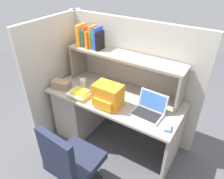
{
  "coord_description": "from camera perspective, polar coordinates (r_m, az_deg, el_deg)",
  "views": [
    {
      "loc": [
        1.08,
        -1.74,
        2.12
      ],
      "look_at": [
        0.0,
        -0.05,
        0.85
      ],
      "focal_mm": 33.7,
      "sensor_mm": 36.0,
      "label": 1
    }
  ],
  "objects": [
    {
      "name": "ground_plane",
      "position": [
        2.95,
        0.54,
        -13.61
      ],
      "size": [
        8.0,
        8.0,
        0.0
      ],
      "primitive_type": "plane",
      "color": "#4C4C51"
    },
    {
      "name": "desk",
      "position": [
        2.86,
        -6.08,
        -4.85
      ],
      "size": [
        1.6,
        0.7,
        0.73
      ],
      "color": "#AAA093",
      "rests_on": "ground_plane"
    },
    {
      "name": "cubicle_partition_rear",
      "position": [
        2.74,
        4.85,
        2.75
      ],
      "size": [
        1.84,
        0.05,
        1.55
      ],
      "primitive_type": "cube",
      "color": "#B2ADA0",
      "rests_on": "ground_plane"
    },
    {
      "name": "cubicle_partition_left",
      "position": [
        2.9,
        -14.34,
        3.59
      ],
      "size": [
        0.05,
        1.06,
        1.55
      ],
      "primitive_type": "cube",
      "color": "#B2ADA0",
      "rests_on": "ground_plane"
    },
    {
      "name": "overhead_hutch",
      "position": [
        2.45,
        3.16,
        7.23
      ],
      "size": [
        1.44,
        0.28,
        0.45
      ],
      "color": "gray",
      "rests_on": "desk"
    },
    {
      "name": "reference_books_on_shelf",
      "position": [
        2.62,
        -5.84,
        13.89
      ],
      "size": [
        0.31,
        0.18,
        0.27
      ],
      "color": "orange",
      "rests_on": "overhead_hutch"
    },
    {
      "name": "laptop",
      "position": [
        2.22,
        10.02,
        -5.34
      ],
      "size": [
        0.32,
        0.27,
        0.22
      ],
      "color": "#B7BABF",
      "rests_on": "desk"
    },
    {
      "name": "backpack",
      "position": [
        2.26,
        -1.19,
        -1.76
      ],
      "size": [
        0.3,
        0.23,
        0.26
      ],
      "color": "orange",
      "rests_on": "desk"
    },
    {
      "name": "computer_mouse",
      "position": [
        2.1,
        14.88,
        -10.02
      ],
      "size": [
        0.08,
        0.11,
        0.03
      ],
      "primitive_type": "cube",
      "rotation": [
        0.0,
        0.0,
        0.22
      ],
      "color": "#7299C6",
      "rests_on": "desk"
    },
    {
      "name": "paper_cup",
      "position": [
        2.67,
        -7.9,
        1.88
      ],
      "size": [
        0.08,
        0.08,
        0.1
      ],
      "primitive_type": "cylinder",
      "color": "white",
      "rests_on": "desk"
    },
    {
      "name": "tissue_box",
      "position": [
        2.68,
        -13.57,
        1.28
      ],
      "size": [
        0.24,
        0.16,
        0.1
      ],
      "primitive_type": "cube",
      "rotation": [
        0.0,
        0.0,
        0.21
      ],
      "color": "#9E7F60",
      "rests_on": "desk"
    },
    {
      "name": "snack_canister",
      "position": [
        2.53,
        -3.44,
        0.47
      ],
      "size": [
        0.1,
        0.1,
        0.12
      ],
      "primitive_type": "cylinder",
      "color": "maroon",
      "rests_on": "desk"
    },
    {
      "name": "desk_book_stack",
      "position": [
        2.49,
        -8.74,
        -1.17
      ],
      "size": [
        0.24,
        0.21,
        0.07
      ],
      "color": "yellow",
      "rests_on": "desk"
    },
    {
      "name": "office_chair",
      "position": [
        2.2,
        -10.61,
        -20.23
      ],
      "size": [
        0.52,
        0.52,
        0.93
      ],
      "rotation": [
        0.0,
        0.0,
        3.06
      ],
      "color": "black",
      "rests_on": "ground_plane"
    }
  ]
}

